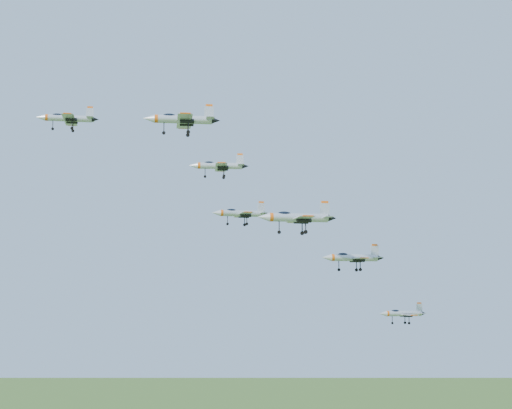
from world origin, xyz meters
name	(u,v)px	position (x,y,z in m)	size (l,w,h in m)	color
jet_lead	(67,118)	(-22.94, 13.78, 152.41)	(11.67, 9.75, 3.12)	#B3B9C0
jet_left_high	(218,166)	(2.58, -2.05, 141.97)	(10.59, 8.95, 2.86)	#B3B9C0
jet_right_high	(181,119)	(-6.98, -15.40, 146.53)	(12.07, 10.12, 3.23)	#B3B9C0
jet_left_low	(240,213)	(9.29, 6.77, 134.63)	(11.37, 9.42, 3.04)	#B3B9C0
jet_right_low	(296,217)	(13.67, -11.61, 132.14)	(13.63, 11.38, 3.64)	#B3B9C0
jet_trail	(352,258)	(26.66, -5.72, 125.87)	(11.77, 9.80, 3.14)	#B3B9C0
jet_extra	(402,313)	(46.74, 12.56, 115.25)	(10.83, 8.95, 2.89)	#B3B9C0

